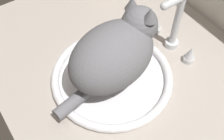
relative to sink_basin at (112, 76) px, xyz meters
The scene contains 4 objects.
countertop 6.89cm from the sink_basin, 51.70° to the left, with size 102.02×69.26×3.00cm, color #ADA399.
sink_basin is the anchor object (origin of this frame).
faucet 22.30cm from the sink_basin, 90.00° to the left, with size 17.98×9.35×19.44cm.
cat 9.51cm from the sink_basin, 101.00° to the left, with size 21.88×34.14×18.63cm.
Camera 1 is at (32.69, -30.27, 66.87)cm, focal length 44.70 mm.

